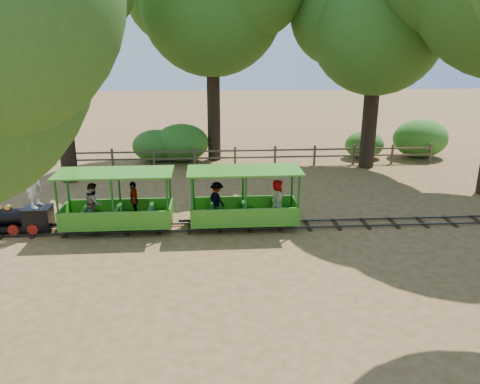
{
  "coord_description": "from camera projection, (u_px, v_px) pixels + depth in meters",
  "views": [
    {
      "loc": [
        -2.32,
        -14.56,
        6.03
      ],
      "look_at": [
        -1.27,
        0.5,
        1.1
      ],
      "focal_mm": 35.0,
      "sensor_mm": 36.0,
      "label": 1
    }
  ],
  "objects": [
    {
      "name": "shrub_west",
      "position": [
        156.0,
        146.0,
        24.06
      ],
      "size": [
        2.39,
        1.84,
        1.65
      ],
      "primitive_type": "ellipsoid",
      "color": "#2D6B1E",
      "rests_on": "ground"
    },
    {
      "name": "track",
      "position": [
        279.0,
        225.0,
        15.8
      ],
      "size": [
        22.0,
        1.0,
        0.1
      ],
      "color": "#3F3D3A",
      "rests_on": "ground"
    },
    {
      "name": "carriage_front",
      "position": [
        115.0,
        207.0,
        15.22
      ],
      "size": [
        3.7,
        1.51,
        1.92
      ],
      "color": "#398B1E",
      "rests_on": "track"
    },
    {
      "name": "shrub_east",
      "position": [
        421.0,
        138.0,
        24.92
      ],
      "size": [
        2.94,
        2.26,
        2.03
      ],
      "primitive_type": "ellipsoid",
      "color": "#2D6B1E",
      "rests_on": "ground"
    },
    {
      "name": "shrub_mid_e",
      "position": [
        364.0,
        145.0,
        24.81
      ],
      "size": [
        2.07,
        1.59,
        1.43
      ],
      "primitive_type": "ellipsoid",
      "color": "#2D6B1E",
      "rests_on": "ground"
    },
    {
      "name": "fence",
      "position": [
        255.0,
        155.0,
        23.23
      ],
      "size": [
        18.1,
        0.1,
        1.0
      ],
      "color": "brown",
      "rests_on": "ground"
    },
    {
      "name": "locomotive",
      "position": [
        12.0,
        187.0,
        14.83
      ],
      "size": [
        2.38,
        1.12,
        2.88
      ],
      "color": "black",
      "rests_on": "ground"
    },
    {
      "name": "ground",
      "position": [
        278.0,
        227.0,
        15.83
      ],
      "size": [
        90.0,
        90.0,
        0.0
      ],
      "primitive_type": "plane",
      "color": "#A37946",
      "rests_on": "ground"
    },
    {
      "name": "shrub_mid_w",
      "position": [
        182.0,
        143.0,
        24.1
      ],
      "size": [
        2.8,
        2.15,
        1.94
      ],
      "primitive_type": "ellipsoid",
      "color": "#2D6B1E",
      "rests_on": "ground"
    },
    {
      "name": "oak_ne",
      "position": [
        377.0,
        20.0,
        21.24
      ],
      "size": [
        7.66,
        6.74,
        9.63
      ],
      "color": "#2D2116",
      "rests_on": "ground"
    },
    {
      "name": "carriage_rear",
      "position": [
        244.0,
        204.0,
        15.51
      ],
      "size": [
        3.7,
        1.51,
        1.92
      ],
      "color": "#398B1E",
      "rests_on": "track"
    }
  ]
}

